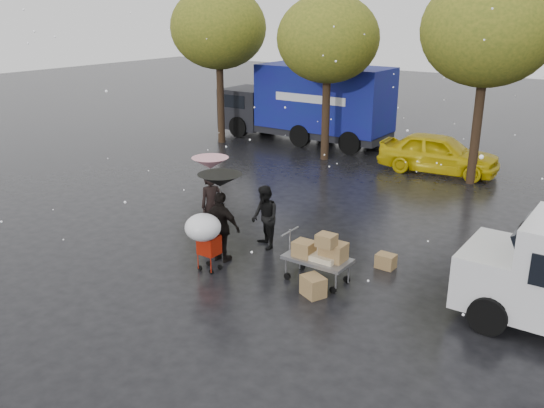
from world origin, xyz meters
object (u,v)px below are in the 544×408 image
Objects in this scene: person_black at (221,227)px; shopping_cart at (204,230)px; person_pink at (212,205)px; blue_truck at (308,104)px; vendor_cart at (321,253)px; yellow_taxi at (439,153)px.

shopping_cart is at bearing 93.01° from person_black.
shopping_cart is at bearing -116.31° from person_pink.
blue_truck is at bearing 46.81° from person_pink.
blue_truck is at bearing 122.71° from vendor_cart.
shopping_cart reaches higher than vendor_cart.
blue_truck is 7.19m from yellow_taxi.
person_pink is at bearing -46.07° from person_black.
vendor_cart is at bearing -57.29° from blue_truck.
person_black is 1.17× the size of vendor_cart.
vendor_cart is (3.84, -0.75, -0.15)m from person_pink.
person_pink is at bearing 158.79° from yellow_taxi.
shopping_cart is 0.18× the size of blue_truck.
vendor_cart is at bearing -179.56° from yellow_taxi.
yellow_taxi is at bearing 95.56° from vendor_cart.
vendor_cart is at bearing 24.05° from shopping_cart.
person_black is 10.99m from yellow_taxi.
person_pink is 2.31m from shopping_cart.
vendor_cart is 1.04× the size of shopping_cart.
person_pink reaches higher than shopping_cart.
person_pink is 12.29m from blue_truck.
blue_truck is (-4.07, 11.56, 0.88)m from person_pink.
person_black reaches higher than yellow_taxi.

